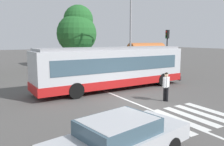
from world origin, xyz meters
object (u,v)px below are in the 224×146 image
object	(u,v)px
city_transit_bus	(113,67)
parked_car_teal	(93,63)
bus_stop_shelter	(146,50)
foreground_sedan	(120,137)
traffic_light_far_corner	(167,44)
parked_car_red	(48,65)
background_tree_right	(77,30)
pedestrian_crossing_street	(166,85)
twin_arm_street_lamp	(131,20)
parked_car_white	(71,63)

from	to	relation	value
city_transit_bus	parked_car_teal	size ratio (longest dim) A/B	2.57
parked_car_teal	bus_stop_shelter	distance (m)	6.79
parked_car_teal	foreground_sedan	bearing A→B (deg)	-113.79
traffic_light_far_corner	bus_stop_shelter	bearing A→B (deg)	96.44
foreground_sedan	traffic_light_far_corner	size ratio (longest dim) A/B	1.02
parked_car_red	bus_stop_shelter	world-z (taller)	bus_stop_shelter
traffic_light_far_corner	background_tree_right	xyz separation A→B (m)	(-6.16, 10.25, 1.81)
pedestrian_crossing_street	parked_car_teal	bearing A→B (deg)	79.51
parked_car_teal	twin_arm_street_lamp	xyz separation A→B (m)	(2.06, -5.16, 4.94)
traffic_light_far_corner	parked_car_teal	bearing A→B (deg)	125.64
foreground_sedan	parked_car_teal	size ratio (longest dim) A/B	1.04
city_transit_bus	traffic_light_far_corner	world-z (taller)	traffic_light_far_corner
city_transit_bus	parked_car_teal	world-z (taller)	city_transit_bus
city_transit_bus	parked_car_white	xyz separation A→B (m)	(1.11, 11.78, -0.82)
city_transit_bus	twin_arm_street_lamp	bearing A→B (deg)	46.41
parked_car_white	bus_stop_shelter	bearing A→B (deg)	-31.61
pedestrian_crossing_street	traffic_light_far_corner	size ratio (longest dim) A/B	0.37
parked_car_red	background_tree_right	xyz separation A→B (m)	(4.62, 2.44, 4.16)
parked_car_white	traffic_light_far_corner	distance (m)	11.45
parked_car_teal	background_tree_right	size ratio (longest dim) A/B	0.56
bus_stop_shelter	city_transit_bus	bearing A→B (deg)	-141.39
parked_car_teal	bus_stop_shelter	world-z (taller)	bus_stop_shelter
twin_arm_street_lamp	traffic_light_far_corner	bearing A→B (deg)	-34.64
parked_car_white	background_tree_right	distance (m)	5.19
foreground_sedan	bus_stop_shelter	xyz separation A→B (m)	(13.82, 15.77, 1.65)
bus_stop_shelter	twin_arm_street_lamp	bearing A→B (deg)	-164.15
foreground_sedan	parked_car_red	xyz separation A→B (m)	(3.39, 20.51, 0.00)
foreground_sedan	traffic_light_far_corner	xyz separation A→B (m)	(14.16, 12.70, 2.35)
parked_car_teal	twin_arm_street_lamp	world-z (taller)	twin_arm_street_lamp
parked_car_red	parked_car_white	size ratio (longest dim) A/B	0.99
foreground_sedan	twin_arm_street_lamp	size ratio (longest dim) A/B	0.51
city_transit_bus	twin_arm_street_lamp	xyz separation A→B (m)	(5.92, 6.22, 4.11)
city_transit_bus	foreground_sedan	world-z (taller)	city_transit_bus
parked_car_red	twin_arm_street_lamp	xyz separation A→B (m)	(7.54, -5.57, 4.94)
parked_car_white	foreground_sedan	bearing A→B (deg)	-106.62
bus_stop_shelter	parked_car_white	bearing A→B (deg)	148.39
traffic_light_far_corner	background_tree_right	bearing A→B (deg)	121.01
parked_car_teal	bus_stop_shelter	size ratio (longest dim) A/B	0.96
city_transit_bus	background_tree_right	world-z (taller)	background_tree_right
pedestrian_crossing_street	parked_car_teal	size ratio (longest dim) A/B	0.38
twin_arm_street_lamp	background_tree_right	distance (m)	8.56
city_transit_bus	parked_car_white	size ratio (longest dim) A/B	2.53
parked_car_red	foreground_sedan	bearing A→B (deg)	-99.38
city_transit_bus	traffic_light_far_corner	size ratio (longest dim) A/B	2.52
parked_car_red	parked_car_white	xyz separation A→B (m)	(2.73, -0.01, 0.00)
background_tree_right	bus_stop_shelter	bearing A→B (deg)	-51.03
parked_car_white	parked_car_teal	bearing A→B (deg)	-8.37
parked_car_white	bus_stop_shelter	size ratio (longest dim) A/B	0.98
parked_car_red	twin_arm_street_lamp	size ratio (longest dim) A/B	0.50
parked_car_teal	twin_arm_street_lamp	distance (m)	7.43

